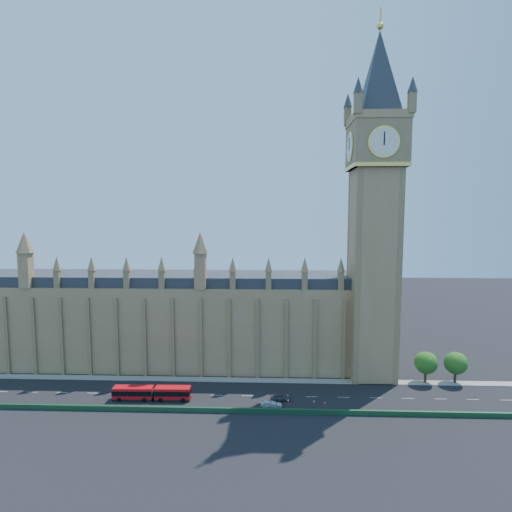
{
  "coord_description": "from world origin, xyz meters",
  "views": [
    {
      "loc": [
        9.61,
        -96.91,
        45.28
      ],
      "look_at": [
        5.62,
        10.0,
        34.64
      ],
      "focal_mm": 28.0,
      "sensor_mm": 36.0,
      "label": 1
    }
  ],
  "objects_px": {
    "red_bus": "(152,393)",
    "car_grey": "(280,397)",
    "car_silver": "(270,404)",
    "car_white": "(273,404)"
  },
  "relations": [
    {
      "from": "red_bus",
      "to": "car_grey",
      "type": "bearing_deg",
      "value": 0.11
    },
    {
      "from": "car_silver",
      "to": "car_white",
      "type": "xyz_separation_m",
      "value": [
        0.72,
        0.16,
        -0.05
      ]
    },
    {
      "from": "red_bus",
      "to": "car_silver",
      "type": "height_order",
      "value": "red_bus"
    },
    {
      "from": "car_grey",
      "to": "car_white",
      "type": "bearing_deg",
      "value": 145.78
    },
    {
      "from": "car_grey",
      "to": "car_silver",
      "type": "distance_m",
      "value": 4.29
    },
    {
      "from": "car_white",
      "to": "car_grey",
      "type": "bearing_deg",
      "value": -31.56
    },
    {
      "from": "red_bus",
      "to": "car_grey",
      "type": "xyz_separation_m",
      "value": [
        31.82,
        0.71,
        -0.91
      ]
    },
    {
      "from": "red_bus",
      "to": "car_grey",
      "type": "relative_size",
      "value": 4.05
    },
    {
      "from": "car_white",
      "to": "car_silver",
      "type": "bearing_deg",
      "value": 100.8
    },
    {
      "from": "red_bus",
      "to": "car_silver",
      "type": "xyz_separation_m",
      "value": [
        29.21,
        -2.7,
        -1.02
      ]
    }
  ]
}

